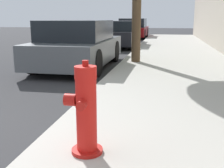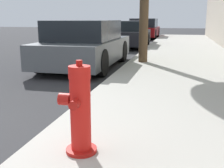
% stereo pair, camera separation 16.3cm
% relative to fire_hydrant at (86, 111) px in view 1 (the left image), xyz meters
% --- Properties ---
extents(fire_hydrant, '(0.34, 0.36, 0.85)m').
position_rel_fire_hydrant_xyz_m(fire_hydrant, '(0.00, 0.00, 0.00)').
color(fire_hydrant, '#A91511').
rests_on(fire_hydrant, sidewalk_slab).
extents(parked_car_near, '(1.79, 4.03, 1.31)m').
position_rel_fire_hydrant_xyz_m(parked_car_near, '(-1.75, 5.31, 0.08)').
color(parked_car_near, '#4C5156').
rests_on(parked_car_near, ground_plane).
extents(parked_car_mid, '(1.78, 3.98, 1.25)m').
position_rel_fire_hydrant_xyz_m(parked_car_mid, '(-1.62, 11.29, 0.06)').
color(parked_car_mid, black).
rests_on(parked_car_mid, ground_plane).
extents(parked_car_far, '(1.87, 4.39, 1.36)m').
position_rel_fire_hydrant_xyz_m(parked_car_far, '(-1.66, 17.78, 0.10)').
color(parked_car_far, maroon).
rests_on(parked_car_far, ground_plane).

